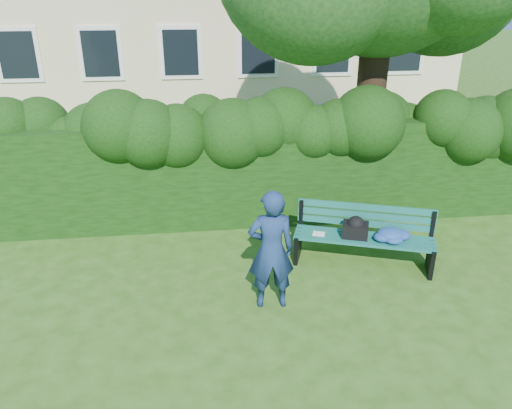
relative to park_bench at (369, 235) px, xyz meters
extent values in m
plane|color=#2F5413|center=(-1.67, -0.30, -0.50)|extent=(80.00, 80.00, 0.00)
cube|color=white|center=(-7.67, 9.68, 1.50)|extent=(1.30, 0.08, 1.60)
cube|color=black|center=(-7.67, 9.64, 1.50)|extent=(1.05, 0.04, 1.35)
cube|color=white|center=(-5.27, 9.68, 1.50)|extent=(1.30, 0.08, 1.60)
cube|color=black|center=(-5.27, 9.64, 1.50)|extent=(1.05, 0.04, 1.35)
cube|color=white|center=(-2.87, 9.68, 1.50)|extent=(1.30, 0.08, 1.60)
cube|color=black|center=(-2.87, 9.64, 1.50)|extent=(1.05, 0.04, 1.35)
cube|color=white|center=(-0.47, 9.68, 1.50)|extent=(1.30, 0.08, 1.60)
cube|color=black|center=(-0.47, 9.64, 1.50)|extent=(1.05, 0.04, 1.35)
cube|color=white|center=(1.93, 9.68, 1.50)|extent=(1.30, 0.08, 1.60)
cube|color=black|center=(1.93, 9.64, 1.50)|extent=(1.05, 0.04, 1.35)
cube|color=white|center=(4.33, 9.68, 1.50)|extent=(1.30, 0.08, 1.60)
cube|color=black|center=(4.33, 9.64, 1.50)|extent=(1.05, 0.04, 1.35)
cube|color=black|center=(-1.67, 1.90, 0.40)|extent=(10.00, 1.00, 1.80)
cylinder|color=black|center=(0.66, 2.32, 1.72)|extent=(0.53, 0.53, 4.45)
cube|color=#115652|center=(-0.14, -0.19, -0.05)|extent=(1.99, 0.77, 0.04)
cube|color=#115652|center=(-0.10, -0.08, -0.05)|extent=(1.99, 0.77, 0.04)
cube|color=#115652|center=(-0.06, 0.04, -0.05)|extent=(1.99, 0.77, 0.04)
cube|color=#115652|center=(-0.02, 0.15, -0.05)|extent=(1.99, 0.77, 0.04)
cube|color=#115652|center=(0.01, 0.23, 0.08)|extent=(1.96, 0.71, 0.10)
cube|color=#115652|center=(0.01, 0.24, 0.21)|extent=(1.96, 0.71, 0.10)
cube|color=#115652|center=(0.01, 0.25, 0.34)|extent=(1.96, 0.71, 0.10)
cube|color=black|center=(-1.01, 0.30, -0.28)|extent=(0.22, 0.49, 0.44)
cube|color=black|center=(-0.92, 0.55, 0.15)|extent=(0.08, 0.08, 0.45)
cube|color=black|center=(-1.03, 0.26, -0.06)|extent=(0.19, 0.42, 0.05)
cube|color=black|center=(0.85, -0.34, -0.28)|extent=(0.22, 0.49, 0.44)
cube|color=black|center=(0.93, -0.10, 0.15)|extent=(0.08, 0.08, 0.45)
cube|color=black|center=(0.83, -0.39, -0.06)|extent=(0.19, 0.42, 0.05)
cube|color=white|center=(-0.73, 0.15, -0.02)|extent=(0.21, 0.18, 0.02)
cube|color=black|center=(-0.21, 0.03, 0.08)|extent=(0.45, 0.38, 0.22)
imported|color=navy|center=(-1.61, -0.87, 0.32)|extent=(0.61, 0.41, 1.65)
camera|label=1|loc=(-2.47, -6.38, 3.44)|focal=35.00mm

